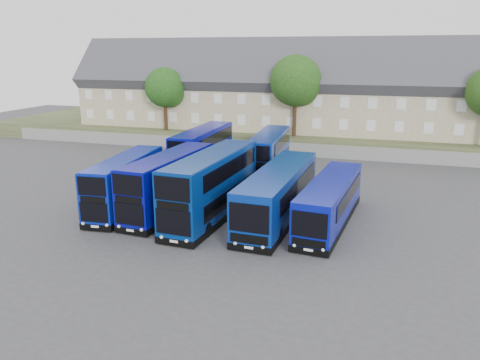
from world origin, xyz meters
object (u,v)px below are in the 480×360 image
object	(u,v)px
coach_east_a	(278,195)
dd_front_left	(126,184)
tree_mid	(297,83)
tree_west	(166,89)
dd_front_mid	(169,184)

from	to	relation	value
coach_east_a	dd_front_left	bearing A→B (deg)	-170.77
dd_front_left	tree_mid	xyz separation A→B (m)	(8.38, 23.74, 6.16)
coach_east_a	tree_mid	xyz separation A→B (m)	(-2.94, 22.44, 6.32)
tree_mid	dd_front_left	bearing A→B (deg)	-109.44
dd_front_left	tree_west	world-z (taller)	tree_west
dd_front_mid	dd_front_left	bearing A→B (deg)	-167.76
dd_front_left	tree_mid	world-z (taller)	tree_mid
dd_front_mid	tree_west	bearing A→B (deg)	119.54
dd_front_left	coach_east_a	distance (m)	11.40
dd_front_left	dd_front_mid	world-z (taller)	dd_front_mid
dd_front_mid	tree_mid	world-z (taller)	tree_mid
dd_front_mid	coach_east_a	bearing A→B (deg)	9.58
coach_east_a	tree_west	bearing A→B (deg)	133.49
dd_front_mid	tree_mid	distance (m)	24.53
tree_west	tree_mid	distance (m)	16.04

